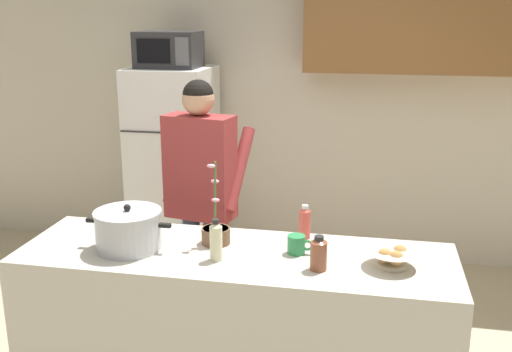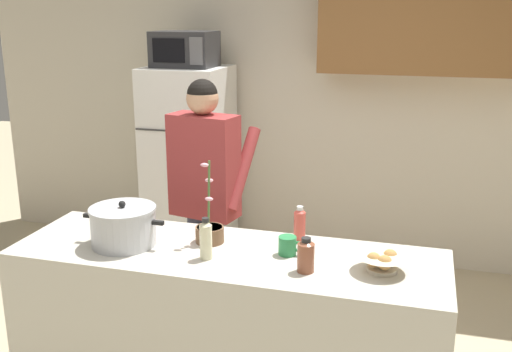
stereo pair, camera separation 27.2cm
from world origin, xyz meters
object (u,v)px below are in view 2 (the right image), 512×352
Objects in this scene: refrigerator at (190,166)px; coffee_mug at (288,246)px; microwave at (185,49)px; potted_orchid at (210,231)px; bottle_near_edge at (300,223)px; bottle_far_corner at (306,255)px; bottle_mid_counter at (206,239)px; cooking_pot at (123,226)px; person_near_pot at (205,179)px; bread_bowl at (382,262)px.

coffee_mug is (1.26, -1.80, 0.14)m from refrigerator.
microwave is 2.08m from potted_orchid.
bottle_near_edge reaches higher than bottle_far_corner.
bottle_near_edge is at bearing 44.00° from bottle_mid_counter.
cooking_pot is 2.46× the size of bottle_near_edge.
microwave reaches higher than cooking_pot.
person_near_pot is 1.41m from bread_bowl.
person_near_pot is 9.21× the size of bottle_near_edge.
bread_bowl is at bearing -32.76° from bottle_near_edge.
potted_orchid is (0.83, -1.73, -0.82)m from microwave.
microwave reaches higher than bottle_mid_counter.
cooking_pot is at bearing -159.46° from bottle_near_edge.
refrigerator is 1.96m from cooking_pot.
bread_bowl is 0.91m from potted_orchid.
refrigerator is 8.99× the size of bottle_near_edge.
person_near_pot is 3.74× the size of cooking_pot.
cooking_pot is 0.48m from bottle_mid_counter.
refrigerator is 1.94m from potted_orchid.
potted_orchid is at bearing -64.42° from microwave.
refrigerator reaches higher than bottle_mid_counter.
cooking_pot is at bearing -100.41° from person_near_pot.
bottle_near_edge is 0.87× the size of bottle_mid_counter.
person_near_pot is at bearing 133.39° from bottle_far_corner.
bread_bowl is at bearing -33.55° from person_near_pot.
potted_orchid is (0.27, -0.65, -0.09)m from person_near_pot.
bread_bowl is 1.40× the size of bottle_near_edge.
bottle_near_edge is at bearing -34.04° from person_near_pot.
bottle_near_edge is 0.42× the size of potted_orchid.
bottle_mid_counter is (-0.85, -0.08, 0.05)m from bread_bowl.
coffee_mug is (0.70, -0.70, -0.10)m from person_near_pot.
potted_orchid is (-0.06, 0.21, -0.04)m from bottle_mid_counter.
potted_orchid is (-0.45, -0.17, -0.03)m from bottle_near_edge.
potted_orchid reaches higher than bread_bowl.
bread_bowl is 1.53× the size of bottle_far_corner.
bottle_far_corner is (0.50, -0.02, -0.02)m from bottle_mid_counter.
person_near_pot is at bearing 135.03° from coffee_mug.
refrigerator reaches higher than bread_bowl.
microwave is (0.00, -0.02, 0.97)m from refrigerator.
bottle_mid_counter is at bearing -136.00° from bottle_near_edge.
coffee_mug is 0.71× the size of bottle_near_edge.
microwave is 3.66× the size of coffee_mug.
microwave is 2.26m from bottle_mid_counter.
cooking_pot is at bearing -172.97° from coffee_mug.
refrigerator is at bearing 125.03° from coffee_mug.
bread_bowl is 0.54m from bottle_near_edge.
bottle_far_corner is 0.38× the size of potted_orchid.
potted_orchid is at bearing 105.46° from bottle_mid_counter.
person_near_pot is at bearing 79.59° from cooking_pot.
refrigerator is at bearing 115.30° from potted_orchid.
microwave is 2.67m from bread_bowl.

